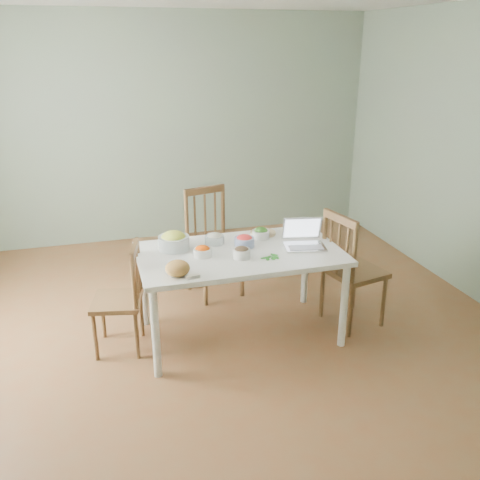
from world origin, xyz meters
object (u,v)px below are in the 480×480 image
object	(u,v)px
chair_far	(215,244)
bread_boule	(178,268)
chair_left	(117,299)
laptop	(306,235)
dining_table	(240,294)
chair_right	(355,268)
bowl_squash	(174,240)

from	to	relation	value
chair_far	bread_boule	bearing A→B (deg)	-128.99
chair_left	laptop	xyz separation A→B (m)	(1.53, -0.14, 0.43)
bread_boule	chair_far	bearing A→B (deg)	64.48
dining_table	chair_right	xyz separation A→B (m)	(1.01, -0.06, 0.13)
chair_right	bowl_squash	xyz separation A→B (m)	(-1.51, 0.27, 0.32)
bread_boule	dining_table	bearing A→B (deg)	29.45
laptop	dining_table	bearing A→B (deg)	-175.88
dining_table	bread_boule	distance (m)	0.78
dining_table	chair_far	xyz separation A→B (m)	(-0.02, 0.82, 0.14)
chair_far	dining_table	bearing A→B (deg)	-102.31
dining_table	chair_right	world-z (taller)	chair_right
chair_right	bread_boule	size ratio (longest dim) A/B	5.76
chair_left	bowl_squash	bearing A→B (deg)	117.10
dining_table	bowl_squash	bearing A→B (deg)	157.48
bread_boule	bowl_squash	size ratio (longest dim) A/B	0.71
chair_left	laptop	bearing A→B (deg)	96.83
chair_right	chair_far	bearing A→B (deg)	37.10
chair_far	laptop	bearing A→B (deg)	-71.42
bread_boule	bowl_squash	world-z (taller)	bowl_squash
dining_table	chair_right	size ratio (longest dim) A/B	1.58
chair_far	chair_left	size ratio (longest dim) A/B	1.17
chair_far	chair_left	xyz separation A→B (m)	(-0.98, -0.75, -0.08)
dining_table	chair_far	size ratio (longest dim) A/B	1.56
chair_right	laptop	distance (m)	0.60
chair_right	bowl_squash	distance (m)	1.57
chair_far	chair_right	size ratio (longest dim) A/B	1.01
chair_right	bowl_squash	world-z (taller)	chair_right
chair_right	bowl_squash	bearing A→B (deg)	67.59
laptop	chair_far	bearing A→B (deg)	132.94
chair_left	chair_right	size ratio (longest dim) A/B	0.87
bread_boule	laptop	bearing A→B (deg)	12.95
chair_left	chair_right	xyz separation A→B (m)	(2.01, -0.14, 0.07)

